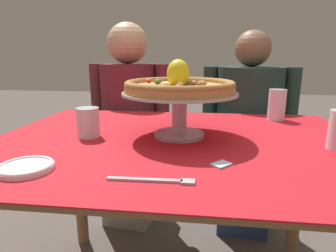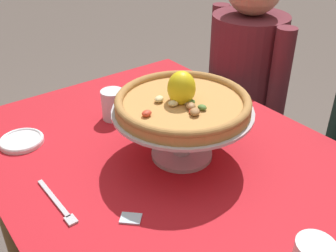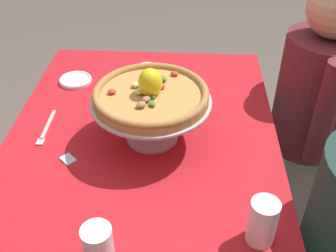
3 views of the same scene
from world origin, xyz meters
The scene contains 8 objects.
dining_table centered at (0.00, 0.00, 0.63)m, with size 1.27×0.95×0.73m.
pizza_stand centered at (0.01, 0.04, 0.85)m, with size 0.40×0.40×0.16m.
pizza centered at (0.00, 0.04, 0.91)m, with size 0.38×0.38×0.11m.
water_glass_side_left centered at (-0.31, -0.01, 0.78)m, with size 0.08×0.08×0.10m.
side_plate centered at (-0.35, -0.32, 0.74)m, with size 0.13×0.13×0.02m.
dinner_fork centered at (-0.02, -0.34, 0.74)m, with size 0.20×0.02×0.01m.
sugar_packet centered at (0.14, -0.23, 0.74)m, with size 0.05×0.04×0.01m, color silver.
diner_left centered at (-0.34, 0.68, 0.58)m, with size 0.48×0.36×1.19m.
Camera 2 is at (0.74, -0.57, 1.41)m, focal length 42.04 mm.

